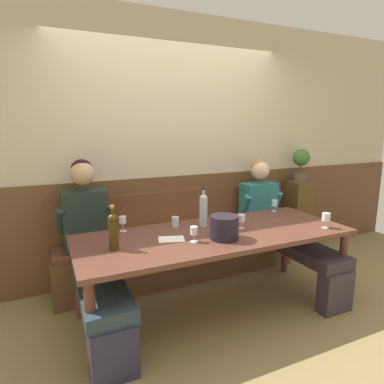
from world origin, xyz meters
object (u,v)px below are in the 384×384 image
(wine_glass_center_rear, at_px, (194,232))
(potted_plant, at_px, (301,162))
(dining_table, at_px, (215,240))
(ice_bucket, at_px, (224,227))
(person_center_right_seat, at_px, (279,222))
(wine_bottle_green_tall, at_px, (113,230))
(water_tumbler_right, at_px, (175,222))
(wine_glass_near_bucket, at_px, (123,221))
(wine_glass_right_end, at_px, (241,219))
(wall_bench, at_px, (182,252))
(wine_glass_mid_right, at_px, (326,218))
(wine_glass_by_bottle, at_px, (274,204))
(person_right_seat, at_px, (92,244))
(wine_bottle_clear_water, at_px, (203,209))

(wine_glass_center_rear, bearing_deg, potted_plant, 25.79)
(dining_table, relative_size, ice_bucket, 10.06)
(person_center_right_seat, distance_m, wine_bottle_green_tall, 1.92)
(water_tumbler_right, bearing_deg, wine_glass_near_bucket, 172.96)
(wine_glass_right_end, distance_m, water_tumbler_right, 0.60)
(wall_bench, height_order, ice_bucket, wall_bench)
(wine_glass_right_end, bearing_deg, wall_bench, 109.81)
(dining_table, xyz_separation_m, wine_glass_mid_right, (0.97, -0.30, 0.17))
(wine_glass_by_bottle, bearing_deg, wine_glass_near_bucket, -179.89)
(wine_glass_right_end, bearing_deg, water_tumbler_right, 150.28)
(wine_bottle_green_tall, bearing_deg, person_right_seat, 105.55)
(wine_glass_right_end, xyz_separation_m, wine_glass_by_bottle, (0.65, 0.36, -0.01))
(dining_table, distance_m, potted_plant, 1.89)
(wine_glass_near_bucket, distance_m, wine_glass_by_bottle, 1.64)
(wine_glass_right_end, height_order, potted_plant, potted_plant)
(wine_glass_near_bucket, bearing_deg, wine_glass_center_rear, -47.73)
(person_center_right_seat, xyz_separation_m, wine_glass_near_bucket, (-1.70, 0.02, 0.22))
(dining_table, xyz_separation_m, wine_glass_near_bucket, (-0.72, 0.37, 0.17))
(potted_plant, bearing_deg, ice_bucket, -149.95)
(person_center_right_seat, relative_size, ice_bucket, 5.83)
(person_center_right_seat, bearing_deg, dining_table, -160.34)
(wine_bottle_green_tall, bearing_deg, wine_glass_right_end, 1.95)
(wine_glass_mid_right, bearing_deg, person_right_seat, 160.95)
(ice_bucket, distance_m, wine_glass_by_bottle, 1.07)
(wine_glass_by_bottle, bearing_deg, wine_glass_center_rear, -157.06)
(ice_bucket, relative_size, wine_glass_by_bottle, 1.87)
(wine_bottle_clear_water, xyz_separation_m, wine_glass_center_rear, (-0.26, -0.35, -0.08))
(wine_glass_center_rear, height_order, potted_plant, potted_plant)
(wine_bottle_clear_water, relative_size, wine_glass_near_bucket, 2.65)
(wine_glass_near_bucket, distance_m, wine_glass_right_end, 1.05)
(wine_bottle_clear_water, bearing_deg, wine_bottle_green_tall, -164.19)
(wall_bench, xyz_separation_m, dining_table, (0.00, -0.75, 0.39))
(wine_glass_near_bucket, bearing_deg, ice_bucket, -36.90)
(wine_glass_by_bottle, xyz_separation_m, water_tumbler_right, (-1.17, -0.06, -0.04))
(wine_bottle_clear_water, height_order, wine_glass_by_bottle, wine_bottle_clear_water)
(person_right_seat, height_order, wine_glass_center_rear, person_right_seat)
(person_right_seat, relative_size, ice_bucket, 5.84)
(wine_glass_right_end, bearing_deg, wine_glass_by_bottle, 28.78)
(ice_bucket, distance_m, water_tumbler_right, 0.53)
(wine_glass_mid_right, relative_size, wine_glass_right_end, 1.09)
(dining_table, bearing_deg, wine_glass_by_bottle, 21.87)
(person_center_right_seat, height_order, wine_glass_by_bottle, person_center_right_seat)
(dining_table, distance_m, wine_glass_near_bucket, 0.83)
(person_right_seat, relative_size, wine_glass_center_rear, 10.81)
(wine_glass_center_rear, bearing_deg, wine_glass_by_bottle, 22.94)
(wine_bottle_clear_water, relative_size, wine_glass_right_end, 2.82)
(water_tumbler_right, bearing_deg, wine_glass_center_rear, -92.09)
(wine_glass_right_end, bearing_deg, wine_glass_mid_right, -23.79)
(person_center_right_seat, height_order, wine_bottle_green_tall, person_center_right_seat)
(wall_bench, relative_size, person_right_seat, 1.94)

